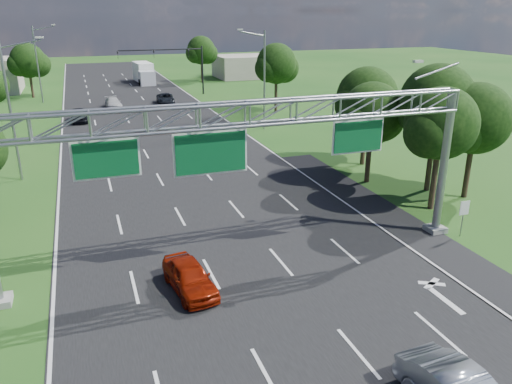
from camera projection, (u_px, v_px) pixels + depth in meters
name	position (u px, v px, depth m)	size (l,w,h in m)	color
ground	(175.00, 165.00, 40.77)	(220.00, 220.00, 0.00)	#1A4B16
road	(175.00, 165.00, 40.77)	(18.00, 180.00, 0.02)	black
road_flare	(395.00, 221.00, 29.80)	(3.00, 30.00, 0.02)	black
sign_gantry	(249.00, 127.00, 22.57)	(23.50, 1.00, 9.56)	gray
regulatory_sign	(464.00, 211.00, 27.30)	(0.60, 0.08, 2.10)	gray
traffic_signal	(178.00, 60.00, 72.35)	(12.21, 0.24, 7.00)	black
streetlight_l_near	(12.00, 105.00, 35.32)	(2.97, 0.22, 10.16)	gray
streetlight_l_far	(39.00, 61.00, 66.31)	(2.97, 0.22, 10.16)	gray
streetlight_r_mid	(263.00, 75.00, 51.26)	(2.97, 0.22, 10.16)	gray
tree_cluster_right	(416.00, 112.00, 34.02)	(9.91, 14.60, 8.68)	#2D2116
tree_verge_lc	(29.00, 62.00, 70.47)	(5.76, 4.80, 7.62)	#2D2116
tree_verge_rd	(277.00, 66.00, 59.86)	(5.76, 4.80, 8.28)	#2D2116
tree_verge_re	(202.00, 52.00, 85.95)	(5.76, 4.80, 7.84)	#2D2116
building_right	(249.00, 66.00, 93.67)	(12.00, 9.00, 4.00)	#A09786
red_coupe	(190.00, 277.00, 22.21)	(1.62, 4.02, 1.37)	#921B06
car_queue_a	(113.00, 103.00, 64.38)	(1.76, 4.34, 1.26)	silver
car_queue_b	(165.00, 99.00, 67.23)	(2.21, 4.79, 1.33)	black
car_queue_c	(79.00, 115.00, 56.17)	(1.77, 4.41, 1.50)	black
box_truck	(144.00, 73.00, 86.45)	(3.00, 9.05, 3.37)	white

